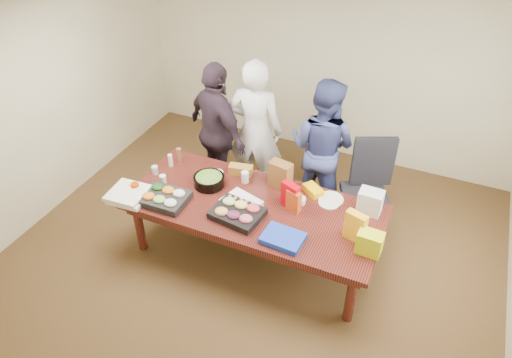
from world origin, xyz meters
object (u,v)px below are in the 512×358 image
at_px(conference_table, 254,230).
at_px(person_right, 322,147).
at_px(office_chair, 365,193).
at_px(person_center, 255,131).
at_px(salad_bowl, 209,181).
at_px(sheet_cake, 241,203).

xyz_separation_m(conference_table, person_right, (0.38, 1.17, 0.52)).
height_order(office_chair, person_center, person_center).
relative_size(office_chair, person_right, 0.65).
height_order(conference_table, salad_bowl, salad_bowl).
relative_size(conference_table, salad_bowl, 7.92).
xyz_separation_m(conference_table, person_center, (-0.47, 1.09, 0.58)).
distance_m(person_right, salad_bowl, 1.45).
xyz_separation_m(person_right, sheet_cake, (-0.51, -1.24, -0.11)).
relative_size(conference_table, office_chair, 2.38).
distance_m(person_center, salad_bowl, 1.00).
bearing_deg(person_center, office_chair, 163.58).
distance_m(conference_table, person_center, 1.33).
xyz_separation_m(person_center, sheet_cake, (0.35, -1.16, -0.17)).
bearing_deg(conference_table, salad_bowl, 168.89).
bearing_deg(office_chair, person_right, 132.70).
bearing_deg(office_chair, sheet_cake, -164.18).
relative_size(sheet_cake, salad_bowl, 1.11).
bearing_deg(salad_bowl, conference_table, -11.11).
bearing_deg(sheet_cake, conference_table, 44.78).
bearing_deg(sheet_cake, office_chair, 56.91).
xyz_separation_m(office_chair, salad_bowl, (-1.64, -0.78, 0.22)).
distance_m(person_center, sheet_cake, 1.22).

